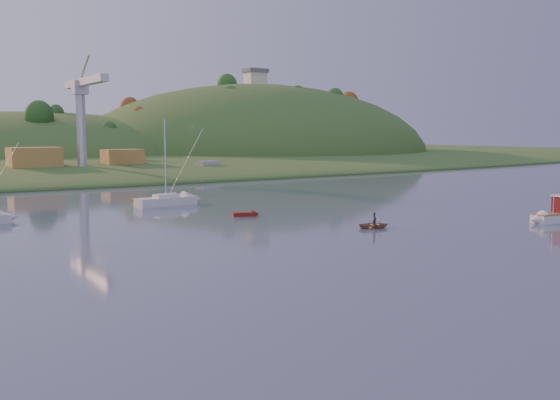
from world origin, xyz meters
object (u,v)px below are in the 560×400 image
fishing_boat (551,215)px  red_tender (249,214)px  canoe (374,225)px  sailboat_far (166,200)px

fishing_boat → red_tender: (-26.81, 24.72, -0.68)m
canoe → fishing_boat: bearing=-94.3°
sailboat_far → red_tender: (4.39, -16.34, -0.55)m
fishing_boat → canoe: (-20.34, 8.28, -0.57)m
red_tender → fishing_boat: bearing=-22.2°
fishing_boat → sailboat_far: size_ratio=0.54×
canoe → red_tender: (-6.48, 16.44, -0.11)m
fishing_boat → red_tender: bearing=-37.6°
fishing_boat → canoe: size_ratio=1.98×
sailboat_far → red_tender: bearing=-81.1°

